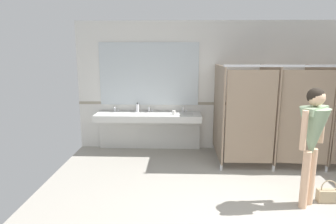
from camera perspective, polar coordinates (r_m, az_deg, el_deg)
wall_back at (r=6.75m, az=13.52°, el=4.85°), size 7.22×0.12×2.85m
wall_back_tile_band at (r=6.74m, az=13.47°, el=1.60°), size 7.22×0.01×0.06m
vanity_counter at (r=6.51m, az=-3.80°, el=-2.13°), size 2.30×0.58×0.98m
mirror_panel at (r=6.55m, az=-3.75°, el=7.40°), size 2.20×0.02×1.38m
bathroom_stalls at (r=6.16m, az=23.71°, el=-0.15°), size 2.98×1.38×1.97m
person_standing at (r=4.50m, az=26.45°, el=-3.65°), size 0.56×0.56×1.72m
handbag at (r=5.09m, az=28.82°, el=-14.03°), size 0.31×0.13×0.34m
soap_dispenser at (r=6.55m, az=-5.99°, el=0.78°), size 0.07×0.07×0.21m
paper_cup at (r=6.23m, az=1.16°, el=-0.14°), size 0.07×0.07×0.10m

